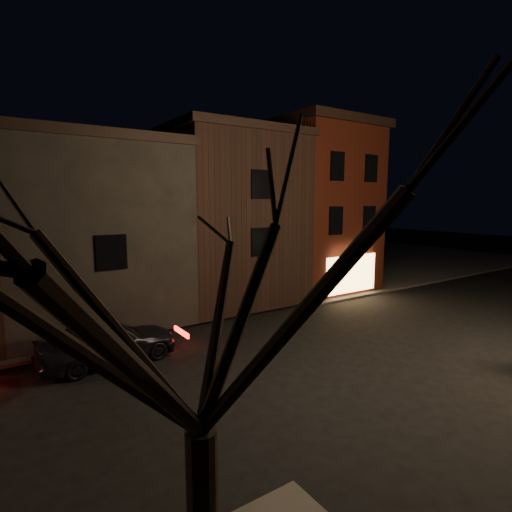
% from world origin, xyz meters
% --- Properties ---
extents(ground, '(120.00, 120.00, 0.00)m').
position_xyz_m(ground, '(0.00, 0.00, 0.00)').
color(ground, black).
rests_on(ground, ground).
extents(sidewalk_far_right, '(30.00, 30.00, 0.12)m').
position_xyz_m(sidewalk_far_right, '(20.00, 20.00, 0.06)').
color(sidewalk_far_right, '#2D2B28').
rests_on(sidewalk_far_right, ground).
extents(corner_building, '(6.50, 8.50, 10.50)m').
position_xyz_m(corner_building, '(8.00, 9.47, 5.40)').
color(corner_building, '#4B180D').
rests_on(corner_building, ground).
extents(row_building_a, '(7.30, 10.30, 9.40)m').
position_xyz_m(row_building_a, '(1.50, 10.50, 4.83)').
color(row_building_a, black).
rests_on(row_building_a, ground).
extents(row_building_b, '(7.80, 10.30, 8.40)m').
position_xyz_m(row_building_b, '(-5.75, 10.50, 4.33)').
color(row_building_b, black).
rests_on(row_building_b, ground).
extents(bare_tree_left, '(5.60, 5.60, 7.50)m').
position_xyz_m(bare_tree_left, '(-8.00, -7.00, 5.43)').
color(bare_tree_left, black).
rests_on(bare_tree_left, sidewalk_near_left).
extents(parked_car_a, '(4.79, 2.14, 1.60)m').
position_xyz_m(parked_car_a, '(-6.50, 3.53, 0.80)').
color(parked_car_a, black).
rests_on(parked_car_a, ground).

